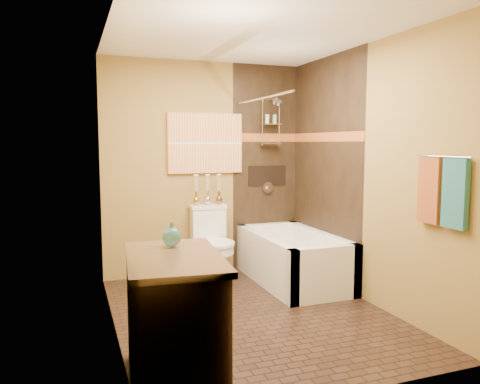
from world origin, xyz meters
name	(u,v)px	position (x,y,z in m)	size (l,w,h in m)	color
floor	(251,313)	(0.00, 0.00, 0.00)	(3.00, 3.00, 0.00)	black
wall_left	(112,181)	(-1.20, 0.00, 1.25)	(0.02, 3.00, 2.50)	olive
wall_right	(365,174)	(1.20, 0.00, 1.25)	(0.02, 3.00, 2.50)	olive
wall_back	(205,169)	(0.00, 1.50, 1.25)	(2.40, 0.02, 2.50)	olive
wall_front	(344,195)	(0.00, -1.50, 1.25)	(2.40, 0.02, 2.50)	olive
ceiling	(251,33)	(0.00, 0.00, 2.50)	(3.00, 3.00, 0.00)	silver
alcove_tile_back	(265,168)	(0.78, 1.49, 1.25)	(0.85, 0.01, 2.50)	black
alcove_tile_right	(325,170)	(1.19, 0.75, 1.25)	(0.01, 1.50, 2.50)	black
mosaic_band_back	(266,138)	(0.78, 1.48, 1.62)	(0.85, 0.01, 0.10)	#8F3C1A
mosaic_band_right	(325,137)	(1.18, 0.75, 1.62)	(0.01, 1.50, 0.10)	#8F3C1A
alcove_niche	(267,176)	(0.80, 1.48, 1.15)	(0.50, 0.01, 0.25)	black
shower_fixtures	(271,134)	(0.80, 1.38, 1.67)	(0.24, 0.33, 1.16)	silver
curtain_rod	(261,98)	(0.40, 0.75, 2.02)	(0.03, 0.03, 1.55)	silver
towel_bar	(443,157)	(1.15, -1.05, 1.45)	(0.02, 0.02, 0.55)	silver
towel_teal	(455,194)	(1.16, -1.18, 1.18)	(0.05, 0.22, 0.52)	#21626E
towel_rust	(430,190)	(1.16, -0.92, 1.18)	(0.05, 0.22, 0.52)	#96441B
sunset_painting	(205,143)	(0.00, 1.48, 1.55)	(0.90, 0.04, 0.70)	orange
vanity_mirror	(127,152)	(-1.19, -1.00, 1.50)	(0.01, 1.00, 0.90)	white
bathtub	(293,262)	(0.80, 0.75, 0.22)	(0.80, 1.50, 0.55)	white
toilet	(213,242)	(0.00, 1.20, 0.42)	(0.42, 0.62, 0.83)	white
vanity	(174,320)	(-0.92, -1.00, 0.43)	(0.67, 1.01, 0.85)	black
teal_bottle	(172,234)	(-0.87, -0.75, 0.93)	(0.13, 0.13, 0.21)	#277677
bud_vases	(208,189)	(0.00, 1.39, 1.02)	(0.35, 0.07, 0.35)	#C68B3E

